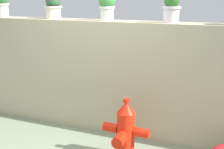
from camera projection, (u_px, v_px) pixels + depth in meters
name	position (u px, v px, depth m)	size (l,w,h in m)	color
stone_wall	(106.00, 76.00, 4.60)	(6.61, 0.40, 1.72)	tan
potted_plant_1	(2.00, 2.00, 4.97)	(0.24, 0.24, 0.42)	beige
potted_plant_2	(53.00, 5.00, 4.69)	(0.28, 0.28, 0.38)	beige
potted_plant_3	(107.00, 3.00, 4.31)	(0.26, 0.26, 0.42)	silver
potted_plant_4	(172.00, 6.00, 3.95)	(0.25, 0.25, 0.40)	silver
fire_hydrant	(125.00, 132.00, 3.80)	(0.62, 0.48, 0.83)	red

